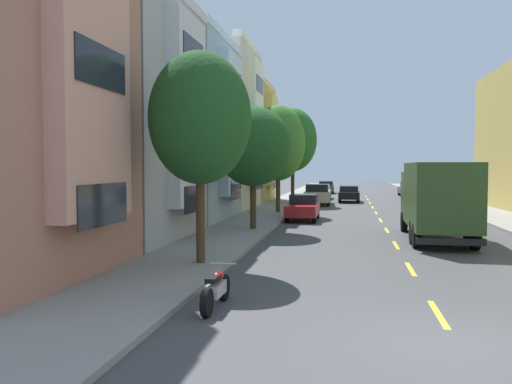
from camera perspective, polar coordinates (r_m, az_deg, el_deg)
The scene contains 22 objects.
ground_plane at distance 39.70m, azimuth 12.60°, elevation -1.84°, with size 160.00×160.00×0.00m, color #424244.
sidewalk_left at distance 38.01m, azimuth 1.99°, elevation -1.87°, with size 3.20×120.00×0.14m, color gray.
sidewalk_right at distance 38.71m, azimuth 23.31°, elevation -2.01°, with size 3.20×120.00×0.14m, color gray.
lane_centerline_dashes at distance 34.22m, azimuth 13.04°, elevation -2.56°, with size 0.14×47.20×0.01m.
townhouse_second_dove_grey at distance 24.34m, azimuth -20.35°, elevation 7.02°, with size 11.59×8.02×10.42m.
townhouse_third_powder_blue at distance 31.97m, azimuth -13.93°, elevation 6.19°, with size 12.93×8.02×10.58m.
townhouse_fourth_cream at distance 39.93m, azimuth -10.24°, elevation 6.48°, with size 14.57×8.02×11.93m.
townhouse_fifth_mustard at distance 47.19m, azimuth -4.65°, elevation 5.02°, with size 10.86×8.02×10.43m.
street_tree_nearest at distance 16.47m, azimuth -6.06°, elevation 7.90°, with size 3.17×3.17×6.52m.
street_tree_second at distance 25.43m, azimuth -0.31°, elevation 4.93°, with size 3.66×3.66×5.88m.
street_tree_third at distance 34.58m, azimuth 2.41°, elevation 5.30°, with size 3.55×3.55×7.01m.
street_tree_farthest at distance 43.78m, azimuth 3.99°, elevation 5.62°, with size 3.96×3.96×7.81m.
delivery_box_truck at distance 23.50m, azimuth 18.93°, elevation -0.45°, with size 2.51×7.50×3.28m.
parked_hatchback_red at distance 30.89m, azimuth 5.09°, elevation -1.66°, with size 1.77×4.01×1.50m.
parked_hatchback_burgundy at distance 58.28m, azimuth 16.05°, elevation 0.30°, with size 1.75×4.01×1.50m.
parked_wagon_teal at distance 44.91m, azimuth 17.68°, elevation -0.35°, with size 1.89×4.73×1.50m.
parked_sedan_charcoal at distance 62.97m, azimuth 7.57°, elevation 0.55°, with size 1.86×4.53×1.43m.
parked_pickup_champagne at distance 43.56m, azimuth 6.67°, elevation -0.30°, with size 2.09×5.33×1.73m.
parked_pickup_white at distance 52.59m, azimuth 16.71°, elevation 0.12°, with size 2.00×5.30×1.73m.
parked_sedan_forest at distance 51.93m, azimuth 7.00°, elevation 0.09°, with size 1.91×4.54×1.43m.
moving_black_sedan at distance 47.64m, azimuth 9.99°, elevation -0.16°, with size 1.80×4.50×1.43m.
parked_motorcycle at distance 11.86m, azimuth -4.33°, elevation -10.44°, with size 0.62×2.05×0.90m.
Camera 1 is at (-1.91, -9.53, 3.11)m, focal length 37.09 mm.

